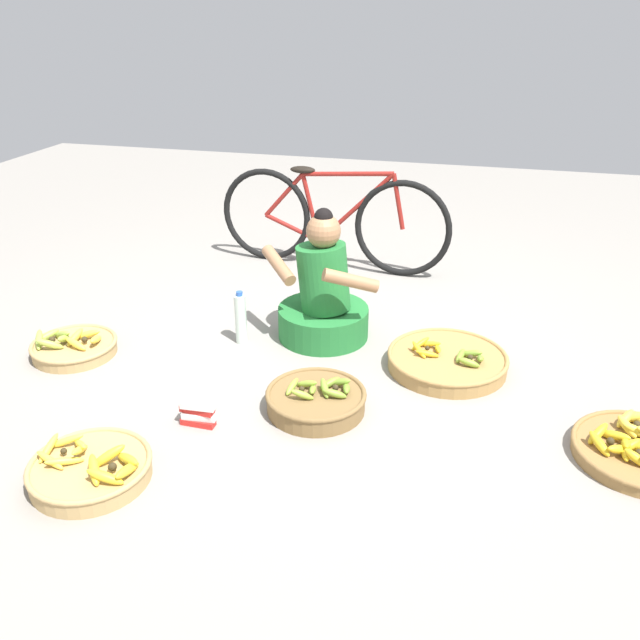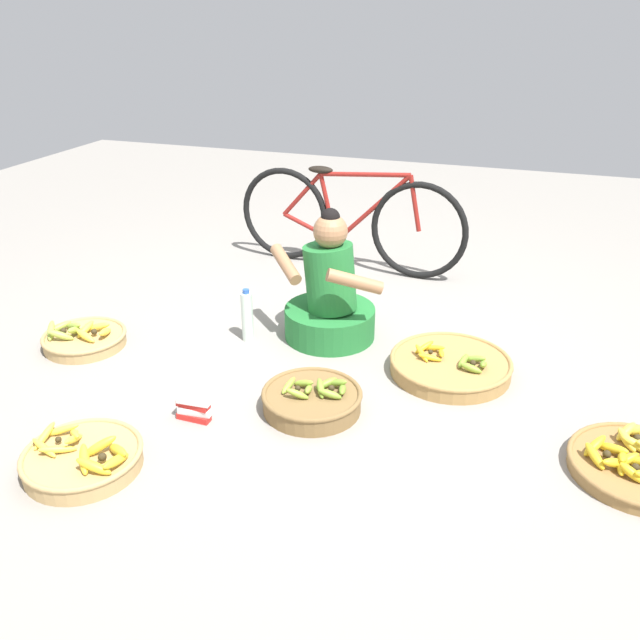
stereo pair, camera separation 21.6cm
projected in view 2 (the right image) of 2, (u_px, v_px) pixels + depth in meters
name	position (u px, v px, depth m)	size (l,w,h in m)	color
ground_plane	(332.00, 363.00, 3.59)	(10.00, 10.00, 0.00)	gray
vendor_woman_front	(330.00, 298.00, 3.77)	(0.72, 0.53, 0.77)	#237233
bicycle_leaning	(349.00, 220.00, 4.72)	(1.70, 0.17, 0.73)	black
banana_basket_back_right	(638.00, 465.00, 2.74)	(0.57, 0.57, 0.13)	olive
banana_basket_back_center	(450.00, 365.00, 3.47)	(0.63, 0.63, 0.14)	#A87F47
banana_basket_mid_right	(83.00, 458.00, 2.76)	(0.50, 0.50, 0.16)	tan
banana_basket_near_bicycle	(312.00, 399.00, 3.16)	(0.48, 0.48, 0.16)	brown
banana_basket_front_right	(84.00, 338.00, 3.75)	(0.46, 0.46, 0.15)	tan
water_bottle	(247.00, 316.00, 3.77)	(0.07, 0.07, 0.31)	silver
packet_carton_stack	(194.00, 408.00, 3.08)	(0.17, 0.07, 0.12)	red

